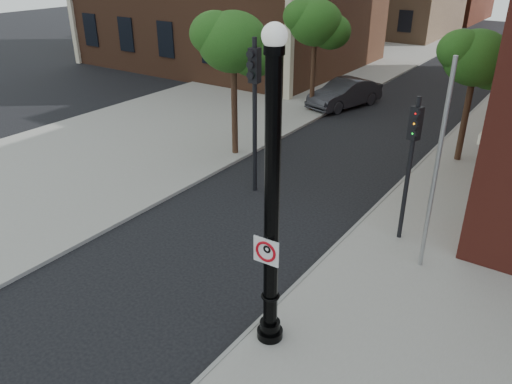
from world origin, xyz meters
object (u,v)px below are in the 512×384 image
Objects in this scene: lamppost at (272,217)px; no_parking_sign at (266,251)px; traffic_signal_left at (254,92)px; traffic_signal_right at (412,148)px; parked_car at (345,93)px.

lamppost reaches higher than no_parking_sign.
traffic_signal_right is at bearing -8.54° from traffic_signal_left.
traffic_signal_right reaches higher than parked_car.
traffic_signal_right is at bearing 79.29° from no_parking_sign.
parked_car is (-6.43, 17.07, -2.32)m from lamppost.
traffic_signal_left is 1.22× the size of traffic_signal_right.
traffic_signal_left is (1.89, -11.11, 2.77)m from parked_car.
lamppost is at bearing 85.67° from no_parking_sign.
traffic_signal_left is at bearing 124.06° from no_parking_sign.
parked_car is at bearing 142.50° from traffic_signal_right.
no_parking_sign is at bearing -53.39° from parked_car.
traffic_signal_left is at bearing -163.89° from traffic_signal_right.
parked_car is 1.04× the size of traffic_signal_right.
traffic_signal_right is (7.26, -11.50, 2.14)m from parked_car.
lamppost is 1.55× the size of traffic_signal_right.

